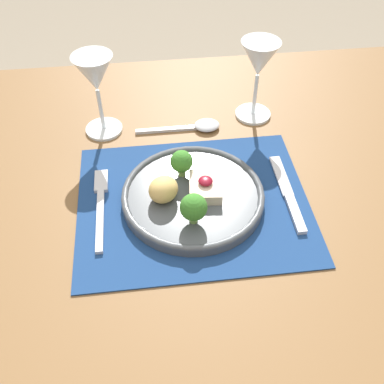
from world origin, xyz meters
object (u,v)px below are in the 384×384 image
dinner_plate (191,194)px  wine_glass_near (259,64)px  knife (289,197)px  fork (101,202)px  wine_glass_far (95,78)px  spoon (199,126)px

dinner_plate → wine_glass_near: bearing=55.6°
knife → dinner_plate: bearing=172.7°
dinner_plate → knife: size_ratio=1.32×
fork → wine_glass_far: (0.00, 0.21, 0.12)m
wine_glass_far → fork: bearing=-90.6°
dinner_plate → fork: bearing=175.8°
knife → wine_glass_near: size_ratio=1.11×
wine_glass_near → knife: bearing=-87.8°
spoon → wine_glass_far: (-0.20, 0.02, 0.12)m
fork → wine_glass_near: size_ratio=1.11×
dinner_plate → knife: (0.17, -0.02, -0.01)m
knife → spoon: (-0.13, 0.22, 0.00)m
knife → wine_glass_far: wine_glass_far is taller
dinner_plate → knife: dinner_plate is taller
knife → wine_glass_far: size_ratio=1.12×
wine_glass_far → dinner_plate: bearing=-55.3°
knife → wine_glass_far: 0.42m
dinner_plate → spoon: 0.21m
spoon → dinner_plate: bearing=-104.8°
dinner_plate → spoon: bearing=78.7°
fork → spoon: bearing=42.3°
knife → wine_glass_near: bearing=90.2°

